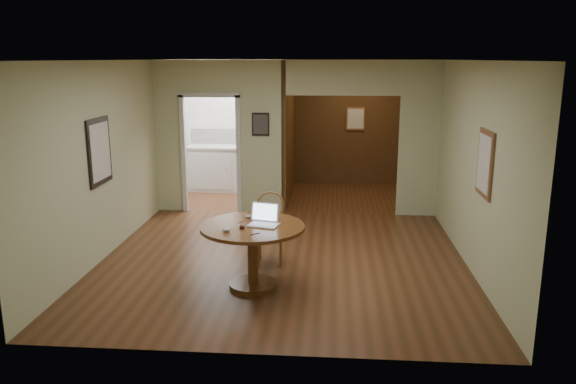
# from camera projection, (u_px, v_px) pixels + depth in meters

# --- Properties ---
(floor) EXTENTS (5.00, 5.00, 0.00)m
(floor) POSITION_uv_depth(u_px,v_px,m) (283.00, 261.00, 7.72)
(floor) COLOR #442813
(floor) RESTS_ON ground
(room_shell) EXTENTS (5.20, 7.50, 5.00)m
(room_shell) POSITION_uv_depth(u_px,v_px,m) (272.00, 137.00, 10.46)
(room_shell) COLOR white
(room_shell) RESTS_ON ground
(dining_table) EXTENTS (1.25, 1.25, 0.78)m
(dining_table) POSITION_uv_depth(u_px,v_px,m) (253.00, 242.00, 6.74)
(dining_table) COLOR brown
(dining_table) RESTS_ON ground
(chair) EXTENTS (0.43, 0.43, 0.97)m
(chair) POSITION_uv_depth(u_px,v_px,m) (270.00, 224.00, 7.61)
(chair) COLOR brown
(chair) RESTS_ON ground
(open_laptop) EXTENTS (0.40, 0.38, 0.25)m
(open_laptop) POSITION_uv_depth(u_px,v_px,m) (264.00, 219.00, 6.72)
(open_laptop) COLOR silver
(open_laptop) RESTS_ON dining_table
(closed_laptop) EXTENTS (0.35, 0.25, 0.03)m
(closed_laptop) POSITION_uv_depth(u_px,v_px,m) (257.00, 218.00, 6.96)
(closed_laptop) COLOR #BABABF
(closed_laptop) RESTS_ON dining_table
(mouse) EXTENTS (0.12, 0.09, 0.04)m
(mouse) POSITION_uv_depth(u_px,v_px,m) (227.00, 230.00, 6.44)
(mouse) COLOR silver
(mouse) RESTS_ON dining_table
(wine_glass) EXTENTS (0.08, 0.08, 0.09)m
(wine_glass) POSITION_uv_depth(u_px,v_px,m) (242.00, 225.00, 6.55)
(wine_glass) COLOR white
(wine_glass) RESTS_ON dining_table
(pen) EXTENTS (0.10, 0.09, 0.01)m
(pen) POSITION_uv_depth(u_px,v_px,m) (255.00, 234.00, 6.36)
(pen) COLOR navy
(pen) RESTS_ON dining_table
(kitchen_cabinet) EXTENTS (2.06, 0.60, 0.94)m
(kitchen_cabinet) POSITION_uv_depth(u_px,v_px,m) (236.00, 168.00, 11.79)
(kitchen_cabinet) COLOR silver
(kitchen_cabinet) RESTS_ON ground
(grocery_bag) EXTENTS (0.33, 0.29, 0.29)m
(grocery_bag) POSITION_uv_depth(u_px,v_px,m) (267.00, 139.00, 11.59)
(grocery_bag) COLOR beige
(grocery_bag) RESTS_ON kitchen_cabinet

